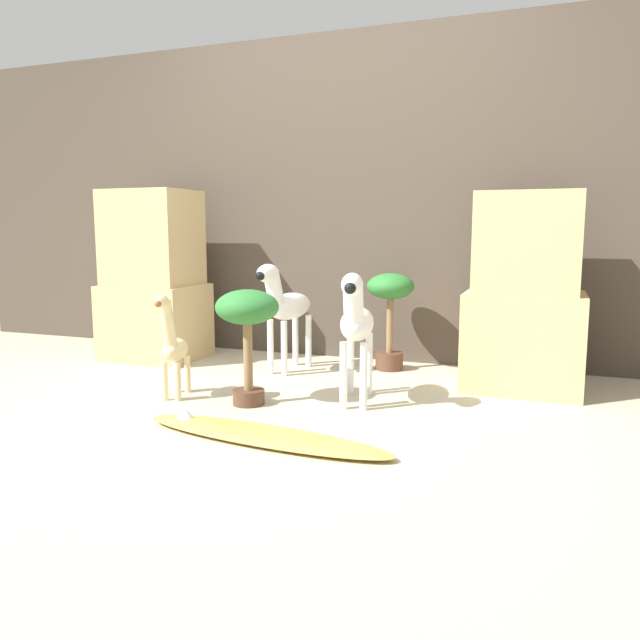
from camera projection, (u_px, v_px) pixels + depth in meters
name	position (u px, v px, depth m)	size (l,w,h in m)	color
ground_plane	(247.00, 415.00, 3.03)	(14.00, 14.00, 0.00)	#B2A88E
wall_back	(346.00, 199.00, 4.29)	(6.40, 0.08, 2.20)	#473D33
rock_pillar_left	(154.00, 280.00, 4.31)	(0.64, 0.52, 1.16)	tan
rock_pillar_right	(525.00, 300.00, 3.46)	(0.64, 0.52, 1.10)	tan
zebra_right	(356.00, 322.00, 3.16)	(0.25, 0.57, 0.69)	white
zebra_left	(285.00, 305.00, 3.90)	(0.23, 0.57, 0.69)	white
giraffe_figurine	(173.00, 345.00, 3.29)	(0.18, 0.38, 0.57)	beige
potted_palm_front	(390.00, 302.00, 3.96)	(0.30, 0.30, 0.62)	#513323
potted_palm_back	(247.00, 318.00, 3.15)	(0.32, 0.32, 0.60)	#513323
surfboard	(261.00, 435.00, 2.67)	(1.22, 0.38, 0.09)	gold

